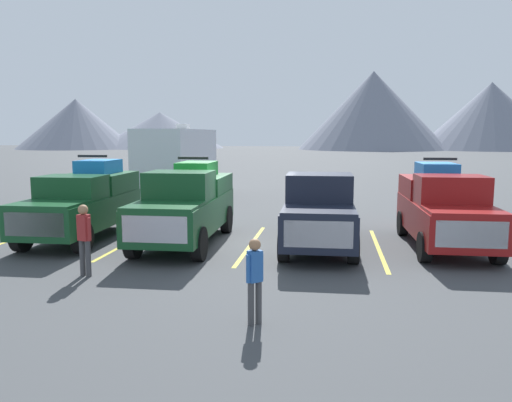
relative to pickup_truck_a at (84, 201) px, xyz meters
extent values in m
plane|color=#3F4244|center=(5.45, 0.04, -1.20)|extent=(240.00, 240.00, 0.00)
cube|color=#144723|center=(0.01, -0.25, -0.29)|extent=(2.10, 5.26, 0.92)
cube|color=#144723|center=(0.04, -2.12, 0.21)|extent=(1.94, 1.50, 0.08)
cube|color=#144723|center=(0.02, -0.71, 0.53)|extent=(1.90, 1.40, 0.71)
cube|color=slate|center=(0.03, -1.26, 0.56)|extent=(1.76, 0.24, 0.53)
cube|color=#144723|center=(-0.02, 1.16, 0.49)|extent=(2.00, 2.44, 0.64)
cube|color=silver|center=(0.06, -2.82, -0.24)|extent=(1.69, 0.10, 0.64)
cylinder|color=black|center=(0.96, -2.00, -0.75)|extent=(0.30, 0.90, 0.89)
cylinder|color=black|center=(-0.87, -2.04, -0.75)|extent=(0.30, 0.90, 0.89)
cylinder|color=black|center=(0.88, 1.55, -0.75)|extent=(0.30, 0.90, 0.89)
cylinder|color=black|center=(-0.95, 1.51, -0.75)|extent=(0.30, 0.90, 0.89)
cube|color=blue|center=(-0.02, 1.16, 1.04)|extent=(1.13, 1.56, 0.45)
cylinder|color=black|center=(0.43, 0.64, 1.03)|extent=(0.19, 0.44, 0.44)
cylinder|color=black|center=(-0.46, 0.63, 1.03)|extent=(0.19, 0.44, 0.44)
cylinder|color=black|center=(0.41, 1.70, 1.03)|extent=(0.19, 0.44, 0.44)
cylinder|color=black|center=(-0.48, 1.68, 1.03)|extent=(0.19, 0.44, 0.44)
cube|color=black|center=(-0.02, 0.73, 1.41)|extent=(1.00, 0.10, 0.08)
cube|color=#144723|center=(3.47, -0.38, -0.25)|extent=(2.09, 5.68, 0.97)
cube|color=#144723|center=(3.51, -2.42, 0.27)|extent=(1.92, 1.62, 0.08)
cube|color=#144723|center=(3.48, -0.89, 0.65)|extent=(1.88, 1.51, 0.83)
cube|color=slate|center=(3.49, -1.48, 0.69)|extent=(1.74, 0.27, 0.61)
cube|color=#144723|center=(3.43, 1.14, 0.50)|extent=(1.98, 2.64, 0.54)
cube|color=silver|center=(3.53, -3.18, -0.20)|extent=(1.67, 0.10, 0.68)
cylinder|color=black|center=(4.41, -2.28, -0.74)|extent=(0.30, 0.92, 0.92)
cylinder|color=black|center=(2.60, -2.32, -0.74)|extent=(0.30, 0.92, 0.92)
cylinder|color=black|center=(4.33, 1.55, -0.74)|extent=(0.30, 0.92, 0.92)
cylinder|color=black|center=(2.52, 1.52, -0.74)|extent=(0.30, 0.92, 0.92)
cube|color=green|center=(3.43, 1.14, 1.00)|extent=(1.12, 1.68, 0.45)
cylinder|color=black|center=(3.89, 0.58, 1.00)|extent=(0.19, 0.44, 0.44)
cylinder|color=black|center=(3.00, 0.56, 1.00)|extent=(0.19, 0.44, 0.44)
cylinder|color=black|center=(3.87, 1.72, 1.00)|extent=(0.19, 0.44, 0.44)
cylinder|color=black|center=(2.98, 1.70, 1.00)|extent=(0.19, 0.44, 0.44)
cube|color=black|center=(3.44, 0.67, 1.38)|extent=(0.99, 0.10, 0.08)
cube|color=black|center=(7.49, -0.01, -0.30)|extent=(2.08, 5.91, 0.94)
cube|color=black|center=(7.53, -2.12, 0.21)|extent=(1.91, 1.68, 0.08)
cube|color=black|center=(7.50, -0.54, 0.59)|extent=(1.87, 1.56, 0.85)
cube|color=slate|center=(7.51, -1.15, 0.64)|extent=(1.73, 0.27, 0.63)
cube|color=black|center=(7.45, 1.57, 0.43)|extent=(1.98, 2.74, 0.53)
cube|color=silver|center=(7.55, -2.92, -0.26)|extent=(1.67, 0.10, 0.66)
cylinder|color=black|center=(8.43, -1.99, -0.78)|extent=(0.30, 0.84, 0.84)
cylinder|color=black|center=(6.63, -2.03, -0.78)|extent=(0.30, 0.84, 0.84)
cylinder|color=black|center=(8.35, 2.00, -0.78)|extent=(0.30, 0.84, 0.84)
cylinder|color=black|center=(6.55, 1.96, -0.78)|extent=(0.30, 0.84, 0.84)
cube|color=maroon|center=(11.16, 0.26, -0.32)|extent=(2.10, 5.25, 0.95)
cube|color=maroon|center=(11.20, -1.62, 0.20)|extent=(1.94, 1.50, 0.08)
cube|color=maroon|center=(11.17, -0.21, 0.57)|extent=(1.90, 1.39, 0.83)
cube|color=slate|center=(11.18, -0.75, 0.61)|extent=(1.75, 0.27, 0.61)
cube|color=maroon|center=(11.13, 1.67, 0.47)|extent=(2.00, 2.44, 0.62)
cube|color=silver|center=(11.21, -2.32, -0.27)|extent=(1.69, 0.10, 0.67)
cylinder|color=black|center=(12.11, -1.49, -0.79)|extent=(0.30, 0.81, 0.80)
cylinder|color=black|center=(10.28, -1.53, -0.79)|extent=(0.30, 0.81, 0.80)
cylinder|color=black|center=(12.04, 2.05, -0.79)|extent=(0.30, 0.81, 0.80)
cylinder|color=black|center=(10.21, 2.01, -0.79)|extent=(0.30, 0.81, 0.80)
cube|color=blue|center=(11.13, 1.67, 1.00)|extent=(1.12, 1.56, 0.45)
cylinder|color=black|center=(11.59, 1.15, 1.00)|extent=(0.19, 0.44, 0.44)
cylinder|color=black|center=(10.69, 1.13, 1.00)|extent=(0.19, 0.44, 0.44)
cylinder|color=black|center=(11.57, 2.20, 1.00)|extent=(0.19, 0.44, 0.44)
cylinder|color=black|center=(10.67, 2.18, 1.00)|extent=(0.19, 0.44, 0.44)
cube|color=black|center=(11.14, 1.24, 1.38)|extent=(0.99, 0.10, 0.08)
cube|color=gold|center=(-2.12, -0.14, -1.19)|extent=(0.12, 5.50, 0.01)
cube|color=gold|center=(1.67, -0.14, -1.19)|extent=(0.12, 5.50, 0.01)
cube|color=gold|center=(5.45, -0.14, -1.19)|extent=(0.12, 5.50, 0.01)
cube|color=gold|center=(9.24, -0.14, -1.19)|extent=(0.12, 5.50, 0.01)
cube|color=silver|center=(-0.05, 10.10, 0.85)|extent=(2.48, 6.90, 3.04)
cube|color=brown|center=(-1.29, 10.10, 1.01)|extent=(0.04, 6.61, 0.24)
cube|color=silver|center=(-0.05, 11.13, 2.52)|extent=(0.60, 0.70, 0.30)
cube|color=#333333|center=(-0.06, 6.05, -0.88)|extent=(0.12, 1.20, 0.12)
cylinder|color=black|center=(1.08, 9.27, -0.82)|extent=(0.22, 0.76, 0.76)
cylinder|color=black|center=(-1.19, 9.27, -0.82)|extent=(0.22, 0.76, 0.76)
cylinder|color=black|center=(1.08, 10.92, -0.82)|extent=(0.22, 0.76, 0.76)
cylinder|color=black|center=(-1.18, 10.93, -0.82)|extent=(0.22, 0.76, 0.76)
cylinder|color=#3F3F42|center=(2.05, -4.06, -0.76)|extent=(0.13, 0.13, 0.86)
cylinder|color=#3F3F42|center=(2.22, -4.11, -0.76)|extent=(0.13, 0.13, 0.86)
cube|color=maroon|center=(2.13, -4.08, -0.03)|extent=(0.29, 0.26, 0.61)
sphere|color=#9E704C|center=(2.13, -4.08, 0.40)|extent=(0.23, 0.23, 0.23)
cylinder|color=maroon|center=(2.00, -4.05, -0.06)|extent=(0.10, 0.10, 0.55)
cylinder|color=maroon|center=(2.27, -4.12, -0.06)|extent=(0.10, 0.10, 0.55)
cylinder|color=#3F3F42|center=(6.48, -6.50, -0.81)|extent=(0.11, 0.11, 0.78)
cylinder|color=#3F3F42|center=(6.60, -6.39, -0.81)|extent=(0.11, 0.11, 0.78)
cube|color=#2659A5|center=(6.54, -6.45, -0.14)|extent=(0.29, 0.28, 0.55)
sphere|color=#9E704C|center=(6.54, -6.45, 0.24)|extent=(0.21, 0.21, 0.21)
cylinder|color=#2659A5|center=(6.45, -6.53, -0.17)|extent=(0.09, 0.09, 0.50)
cylinder|color=#2659A5|center=(6.64, -6.36, -0.17)|extent=(0.09, 0.09, 0.50)
cone|color=slate|center=(-49.40, 91.36, 4.37)|extent=(26.22, 26.22, 11.14)
cone|color=slate|center=(-32.53, 99.42, 3.01)|extent=(30.05, 30.05, 8.42)
cone|color=slate|center=(16.44, 97.01, 7.16)|extent=(32.05, 32.05, 16.72)
cone|color=slate|center=(41.02, 98.52, 5.90)|extent=(29.85, 29.85, 14.19)
camera|label=1|loc=(7.83, -14.76, 2.14)|focal=34.86mm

